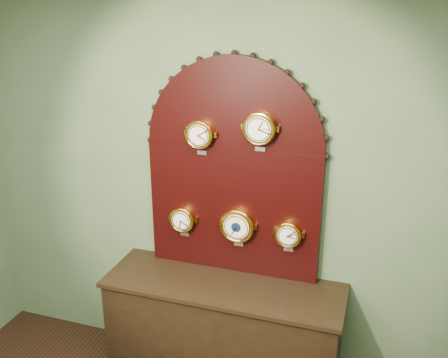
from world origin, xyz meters
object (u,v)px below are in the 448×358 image
(hygrometer, at_px, (183,219))
(tide_clock, at_px, (288,234))
(display_board, at_px, (233,163))
(roman_clock, at_px, (200,134))
(barometer, at_px, (237,225))
(arabic_clock, at_px, (260,128))
(shop_counter, at_px, (223,336))

(hygrometer, relative_size, tide_clock, 1.02)
(display_board, height_order, roman_clock, display_board)
(roman_clock, distance_m, hygrometer, 0.64)
(roman_clock, xyz_separation_m, tide_clock, (0.61, 0.00, -0.63))
(tide_clock, bearing_deg, barometer, -179.71)
(hygrometer, bearing_deg, barometer, -0.23)
(arabic_clock, relative_size, hygrometer, 1.12)
(shop_counter, distance_m, arabic_clock, 1.51)
(shop_counter, relative_size, tide_clock, 6.95)
(arabic_clock, bearing_deg, shop_counter, -140.85)
(hygrometer, height_order, barometer, barometer)
(display_board, height_order, tide_clock, display_board)
(arabic_clock, bearing_deg, display_board, 160.68)
(arabic_clock, xyz_separation_m, barometer, (-0.14, -0.00, -0.69))
(shop_counter, relative_size, roman_clock, 6.54)
(roman_clock, bearing_deg, shop_counter, -36.30)
(shop_counter, relative_size, barometer, 5.52)
(display_board, bearing_deg, shop_counter, -90.00)
(shop_counter, relative_size, arabic_clock, 6.06)
(shop_counter, height_order, hygrometer, hygrometer)
(shop_counter, xyz_separation_m, arabic_clock, (0.19, 0.15, 1.49))
(arabic_clock, xyz_separation_m, tide_clock, (0.21, 0.00, -0.70))
(shop_counter, bearing_deg, tide_clock, 21.04)
(arabic_clock, height_order, barometer, arabic_clock)
(roman_clock, xyz_separation_m, hygrometer, (-0.14, 0.00, -0.63))
(display_board, bearing_deg, barometer, -52.46)
(shop_counter, height_order, arabic_clock, arabic_clock)
(roman_clock, height_order, tide_clock, roman_clock)
(display_board, relative_size, tide_clock, 6.64)
(arabic_clock, height_order, hygrometer, arabic_clock)
(display_board, distance_m, barometer, 0.43)
(hygrometer, bearing_deg, tide_clock, 0.01)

